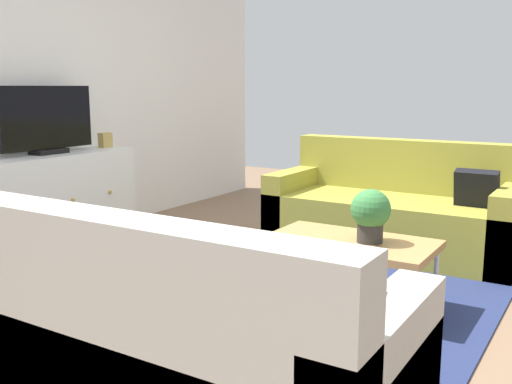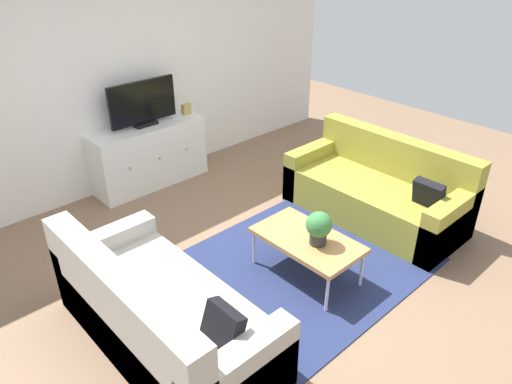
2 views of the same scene
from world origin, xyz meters
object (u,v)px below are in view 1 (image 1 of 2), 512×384
object	(u,v)px
tv_console	(54,201)
flat_screen_tv	(47,121)
coffee_table	(350,245)
mantel_clock	(105,140)
couch_right_side	(397,214)
potted_plant	(371,213)
couch_left_side	(162,346)

from	to	relation	value
tv_console	flat_screen_tv	bearing A→B (deg)	90.00
coffee_table	flat_screen_tv	size ratio (longest dim) A/B	1.14
tv_console	flat_screen_tv	size ratio (longest dim) A/B	1.66
tv_console	mantel_clock	world-z (taller)	mantel_clock
couch_right_side	potted_plant	distance (m)	1.45
couch_right_side	mantel_clock	distance (m)	2.58
coffee_table	mantel_clock	size ratio (longest dim) A/B	7.50
flat_screen_tv	mantel_clock	bearing A→B (deg)	-1.94
coffee_table	flat_screen_tv	world-z (taller)	flat_screen_tv
couch_left_side	tv_console	world-z (taller)	couch_left_side
potted_plant	mantel_clock	distance (m)	2.73
couch_right_side	coffee_table	size ratio (longest dim) A/B	1.97
potted_plant	flat_screen_tv	distance (m)	2.73
couch_right_side	coffee_table	bearing A→B (deg)	-172.76
coffee_table	couch_left_side	bearing A→B (deg)	173.21
tv_console	couch_left_side	bearing A→B (deg)	-121.10
couch_left_side	tv_console	distance (m)	2.77
flat_screen_tv	couch_left_side	bearing A→B (deg)	-120.89
couch_left_side	couch_right_side	bearing A→B (deg)	0.00
couch_left_side	mantel_clock	size ratio (longest dim) A/B	14.81
couch_left_side	potted_plant	world-z (taller)	couch_left_side
couch_left_side	coffee_table	bearing A→B (deg)	-6.79
couch_right_side	mantel_clock	xyz separation A→B (m)	(-0.86, 2.37, 0.55)
coffee_table	tv_console	distance (m)	2.55
tv_console	couch_right_side	bearing A→B (deg)	-58.66
tv_console	mantel_clock	size ratio (longest dim) A/B	10.92
couch_left_side	couch_right_side	xyz separation A→B (m)	(2.88, 0.00, 0.00)
tv_console	potted_plant	bearing A→B (deg)	-88.77
mantel_clock	tv_console	bearing A→B (deg)	-180.00
couch_right_side	coffee_table	xyz separation A→B (m)	(-1.39, -0.18, 0.09)
couch_right_side	mantel_clock	size ratio (longest dim) A/B	14.81
couch_left_side	couch_right_side	distance (m)	2.88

